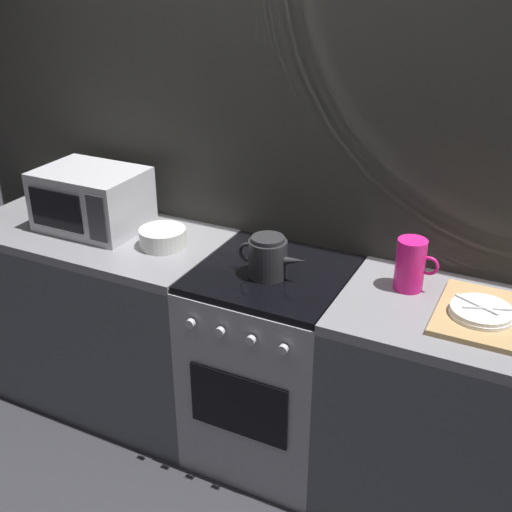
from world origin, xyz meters
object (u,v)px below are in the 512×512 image
(kettle, at_px, (268,257))
(dish_pile, at_px, (482,314))
(mixing_bowl, at_px, (162,238))
(microwave, at_px, (92,199))
(stove_unit, at_px, (271,364))
(pitcher, at_px, (411,265))

(kettle, xyz_separation_m, dish_pile, (0.80, 0.05, -0.06))
(kettle, bearing_deg, dish_pile, 3.27)
(kettle, distance_m, mixing_bowl, 0.52)
(microwave, bearing_deg, mixing_bowl, -5.62)
(stove_unit, distance_m, microwave, 1.09)
(stove_unit, xyz_separation_m, pitcher, (0.52, 0.10, 0.55))
(mixing_bowl, bearing_deg, kettle, -4.49)
(stove_unit, distance_m, pitcher, 0.76)
(kettle, relative_size, dish_pile, 0.71)
(mixing_bowl, relative_size, pitcher, 1.00)
(microwave, height_order, kettle, microwave)
(pitcher, relative_size, dish_pile, 0.50)
(microwave, bearing_deg, stove_unit, -2.25)
(microwave, distance_m, pitcher, 1.43)
(stove_unit, distance_m, mixing_bowl, 0.71)
(kettle, relative_size, pitcher, 1.42)
(stove_unit, bearing_deg, pitcher, 10.94)
(stove_unit, relative_size, pitcher, 4.50)
(stove_unit, bearing_deg, microwave, 177.75)
(kettle, height_order, dish_pile, kettle)
(microwave, height_order, mixing_bowl, microwave)
(microwave, xyz_separation_m, pitcher, (1.43, 0.06, -0.03))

